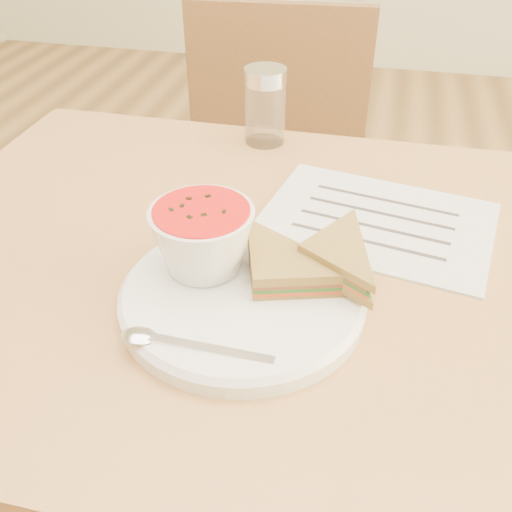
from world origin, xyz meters
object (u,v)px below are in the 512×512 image
(plate, at_px, (243,297))
(condiment_shaker, at_px, (265,106))
(dining_table, at_px, (283,448))
(soup_bowl, at_px, (203,242))
(chair_far, at_px, (264,235))

(plate, relative_size, condiment_shaker, 2.19)
(dining_table, xyz_separation_m, plate, (-0.04, -0.09, 0.38))
(plate, bearing_deg, dining_table, 67.25)
(plate, bearing_deg, soup_bowl, 151.45)
(dining_table, xyz_separation_m, soup_bowl, (-0.09, -0.06, 0.43))
(chair_far, distance_m, condiment_shaker, 0.41)
(condiment_shaker, bearing_deg, dining_table, -71.78)
(chair_far, distance_m, soup_bowl, 0.65)
(dining_table, xyz_separation_m, condiment_shaker, (-0.10, 0.30, 0.43))
(chair_far, distance_m, plate, 0.65)
(chair_far, bearing_deg, dining_table, 102.06)
(chair_far, relative_size, condiment_shaker, 7.44)
(soup_bowl, bearing_deg, condiment_shaker, 91.90)
(plate, bearing_deg, chair_far, 99.75)
(plate, height_order, condiment_shaker, condiment_shaker)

